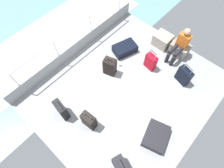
# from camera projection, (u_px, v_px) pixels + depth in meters

# --- Properties ---
(ground_plane) EXTENTS (4.40, 5.20, 0.06)m
(ground_plane) POSITION_uv_depth(u_px,v_px,m) (128.00, 91.00, 5.50)
(ground_plane) COLOR #939699
(gunwale_port) EXTENTS (0.06, 5.20, 0.45)m
(gunwale_port) POSITION_uv_depth(u_px,v_px,m) (77.00, 47.00, 5.99)
(gunwale_port) COLOR #939699
(gunwale_port) RESTS_ON ground_plane
(railing_port) EXTENTS (0.04, 4.20, 1.02)m
(railing_port) POSITION_uv_depth(u_px,v_px,m) (74.00, 35.00, 5.50)
(railing_port) COLOR silver
(railing_port) RESTS_ON ground_plane
(sea_wake) EXTENTS (12.00, 12.00, 0.01)m
(sea_wake) POSITION_uv_depth(u_px,v_px,m) (54.00, 37.00, 6.95)
(sea_wake) COLOR #6B99A8
(sea_wake) RESTS_ON ground_plane
(cargo_crate_0) EXTENTS (0.57, 0.47, 0.42)m
(cargo_crate_0) POSITION_uv_depth(u_px,v_px,m) (162.00, 40.00, 6.15)
(cargo_crate_0) COLOR #9E9989
(cargo_crate_0) RESTS_ON ground_plane
(cargo_crate_1) EXTENTS (0.61, 0.42, 0.40)m
(cargo_crate_1) POSITION_uv_depth(u_px,v_px,m) (179.00, 49.00, 5.97)
(cargo_crate_1) COLOR gray
(cargo_crate_1) RESTS_ON ground_plane
(passenger_seated) EXTENTS (0.34, 0.66, 1.10)m
(passenger_seated) POSITION_uv_depth(u_px,v_px,m) (180.00, 44.00, 5.57)
(passenger_seated) COLOR orange
(passenger_seated) RESTS_ON ground_plane
(suitcase_0) EXTENTS (0.48, 0.36, 0.69)m
(suitcase_0) POSITION_uv_depth(u_px,v_px,m) (120.00, 166.00, 4.23)
(suitcase_0) COLOR black
(suitcase_0) RESTS_ON ground_plane
(suitcase_1) EXTENTS (0.38, 0.24, 0.77)m
(suitcase_1) POSITION_uv_depth(u_px,v_px,m) (89.00, 121.00, 4.72)
(suitcase_1) COLOR black
(suitcase_1) RESTS_ON ground_plane
(suitcase_2) EXTENTS (0.38, 0.23, 0.74)m
(suitcase_2) POSITION_uv_depth(u_px,v_px,m) (151.00, 62.00, 5.65)
(suitcase_2) COLOR #B70C1E
(suitcase_2) RESTS_ON ground_plane
(suitcase_3) EXTENTS (0.68, 0.85, 0.27)m
(suitcase_3) POSITION_uv_depth(u_px,v_px,m) (125.00, 49.00, 6.07)
(suitcase_3) COLOR black
(suitcase_3) RESTS_ON ground_plane
(suitcase_4) EXTENTS (0.42, 0.24, 0.76)m
(suitcase_4) POSITION_uv_depth(u_px,v_px,m) (62.00, 110.00, 4.85)
(suitcase_4) COLOR black
(suitcase_4) RESTS_ON ground_plane
(suitcase_5) EXTENTS (0.46, 0.29, 0.73)m
(suitcase_5) POSITION_uv_depth(u_px,v_px,m) (184.00, 76.00, 5.39)
(suitcase_5) COLOR black
(suitcase_5) RESTS_ON ground_plane
(suitcase_6) EXTENTS (0.42, 0.35, 0.73)m
(suitcase_6) POSITION_uv_depth(u_px,v_px,m) (110.00, 67.00, 5.52)
(suitcase_6) COLOR black
(suitcase_6) RESTS_ON ground_plane
(suitcase_7) EXTENTS (0.73, 0.84, 0.24)m
(suitcase_7) POSITION_uv_depth(u_px,v_px,m) (156.00, 136.00, 4.69)
(suitcase_7) COLOR black
(suitcase_7) RESTS_ON ground_plane
(paper_cup) EXTENTS (0.08, 0.08, 0.10)m
(paper_cup) POSITION_uv_depth(u_px,v_px,m) (120.00, 65.00, 5.86)
(paper_cup) COLOR white
(paper_cup) RESTS_ON ground_plane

